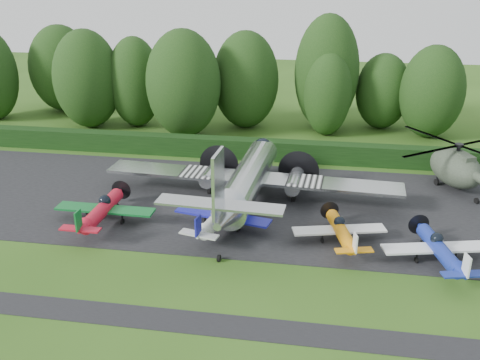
% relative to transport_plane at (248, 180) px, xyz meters
% --- Properties ---
extents(ground, '(160.00, 160.00, 0.00)m').
position_rel_transport_plane_xyz_m(ground, '(1.09, -9.84, -2.23)').
color(ground, '#2B5116').
rests_on(ground, ground).
extents(apron, '(70.00, 18.00, 0.01)m').
position_rel_transport_plane_xyz_m(apron, '(1.09, 0.16, -2.23)').
color(apron, black).
rests_on(apron, ground).
extents(taxiway_verge, '(70.00, 2.00, 0.00)m').
position_rel_transport_plane_xyz_m(taxiway_verge, '(1.09, -15.84, -2.23)').
color(taxiway_verge, black).
rests_on(taxiway_verge, ground).
extents(hedgerow, '(90.00, 1.60, 2.00)m').
position_rel_transport_plane_xyz_m(hedgerow, '(1.09, 11.16, -2.23)').
color(hedgerow, black).
rests_on(hedgerow, ground).
extents(transport_plane, '(24.95, 19.13, 7.99)m').
position_rel_transport_plane_xyz_m(transport_plane, '(0.00, 0.00, 0.00)').
color(transport_plane, silver).
rests_on(transport_plane, ground).
extents(light_plane_red, '(7.68, 8.08, 2.95)m').
position_rel_transport_plane_xyz_m(light_plane_red, '(-10.36, -5.24, -1.00)').
color(light_plane_red, red).
rests_on(light_plane_red, ground).
extents(light_plane_white, '(7.40, 7.78, 2.84)m').
position_rel_transport_plane_xyz_m(light_plane_white, '(-1.35, -4.80, -1.04)').
color(light_plane_white, silver).
rests_on(light_plane_white, ground).
extents(light_plane_orange, '(6.66, 7.00, 2.56)m').
position_rel_transport_plane_xyz_m(light_plane_orange, '(7.49, -5.44, -1.16)').
color(light_plane_orange, orange).
rests_on(light_plane_orange, ground).
extents(light_plane_blue, '(7.17, 7.54, 2.76)m').
position_rel_transport_plane_xyz_m(light_plane_blue, '(13.85, -7.21, -1.08)').
color(light_plane_blue, navy).
rests_on(light_plane_blue, ground).
extents(helicopter, '(12.78, 14.96, 4.12)m').
position_rel_transport_plane_xyz_m(helicopter, '(17.44, 6.29, -0.02)').
color(helicopter, '#323D2F').
rests_on(helicopter, ground).
extents(tree_3, '(6.27, 6.27, 10.69)m').
position_rel_transport_plane_xyz_m(tree_3, '(-16.53, 20.50, 3.10)').
color(tree_3, black).
rests_on(tree_3, ground).
extents(tree_4, '(7.05, 7.05, 10.35)m').
position_rel_transport_plane_xyz_m(tree_4, '(17.51, 21.55, 2.94)').
color(tree_4, black).
rests_on(tree_4, ground).
extents(tree_5, '(6.27, 6.27, 8.88)m').
position_rel_transport_plane_xyz_m(tree_5, '(12.48, 24.31, 2.20)').
color(tree_5, black).
rests_on(tree_5, ground).
extents(tree_6, '(7.42, 7.42, 13.32)m').
position_rel_transport_plane_xyz_m(tree_6, '(5.82, 23.08, 4.42)').
color(tree_6, black).
rests_on(tree_6, ground).
extents(tree_7, '(7.75, 7.75, 11.40)m').
position_rel_transport_plane_xyz_m(tree_7, '(-3.51, 22.09, 3.46)').
color(tree_7, black).
rests_on(tree_7, ground).
extents(tree_8, '(7.81, 7.81, 11.57)m').
position_rel_transport_plane_xyz_m(tree_8, '(-21.97, 19.25, 3.54)').
color(tree_8, black).
rests_on(tree_8, ground).
extents(tree_9, '(8.32, 8.32, 12.03)m').
position_rel_transport_plane_xyz_m(tree_9, '(-9.82, 17.49, 3.78)').
color(tree_9, black).
rests_on(tree_9, ground).
extents(tree_10, '(5.35, 5.35, 9.60)m').
position_rel_transport_plane_xyz_m(tree_10, '(6.07, 20.43, 2.55)').
color(tree_10, black).
rests_on(tree_10, ground).
extents(tree_11, '(8.27, 8.27, 11.21)m').
position_rel_transport_plane_xyz_m(tree_11, '(-28.50, 25.98, 3.36)').
color(tree_11, black).
rests_on(tree_11, ground).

